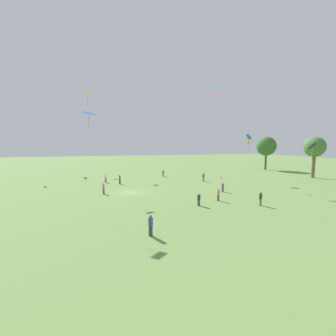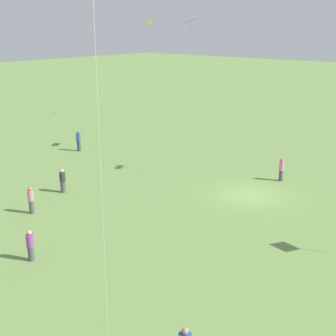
{
  "view_description": "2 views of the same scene",
  "coord_description": "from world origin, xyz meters",
  "px_view_note": "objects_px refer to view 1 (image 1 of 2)",
  "views": [
    {
      "loc": [
        37.63,
        -3.66,
        8.22
      ],
      "look_at": [
        2.12,
        6.08,
        4.23
      ],
      "focal_mm": 24.0,
      "sensor_mm": 36.0,
      "label": 1
    },
    {
      "loc": [
        -15.34,
        27.25,
        11.52
      ],
      "look_at": [
        1.16,
        7.59,
        3.57
      ],
      "focal_mm": 50.0,
      "sensor_mm": 36.0,
      "label": 2
    }
  ],
  "objects_px": {
    "person_2": "(203,177)",
    "person_0": "(163,173)",
    "kite_1": "(134,149)",
    "kite_4": "(249,144)",
    "kite_2": "(88,116)",
    "person_9": "(199,199)",
    "kite_3": "(218,98)",
    "dog_1": "(85,178)",
    "person_3": "(120,180)",
    "person_4": "(218,195)",
    "person_5": "(223,187)",
    "person_7": "(151,225)",
    "kite_0": "(249,138)",
    "kite_8": "(312,148)",
    "person_8": "(106,178)",
    "dog_0": "(220,177)",
    "person_1": "(104,189)",
    "picnic_bag_0": "(45,186)",
    "person_6": "(261,199)",
    "kite_7": "(96,139)",
    "kite_6": "(87,99)"
  },
  "relations": [
    {
      "from": "person_0",
      "to": "person_9",
      "type": "bearing_deg",
      "value": 116.06
    },
    {
      "from": "person_8",
      "to": "person_5",
      "type": "bearing_deg",
      "value": 100.66
    },
    {
      "from": "person_1",
      "to": "person_2",
      "type": "xyz_separation_m",
      "value": [
        -7.11,
        21.02,
        0.01
      ]
    },
    {
      "from": "person_5",
      "to": "person_6",
      "type": "xyz_separation_m",
      "value": [
        8.99,
        0.61,
        0.1
      ]
    },
    {
      "from": "person_7",
      "to": "kite_3",
      "type": "relative_size",
      "value": 0.1
    },
    {
      "from": "person_0",
      "to": "person_4",
      "type": "bearing_deg",
      "value": 124.18
    },
    {
      "from": "person_3",
      "to": "kite_4",
      "type": "relative_size",
      "value": 0.21
    },
    {
      "from": "kite_3",
      "to": "picnic_bag_0",
      "type": "relative_size",
      "value": 38.38
    },
    {
      "from": "kite_1",
      "to": "kite_4",
      "type": "bearing_deg",
      "value": -127.31
    },
    {
      "from": "person_8",
      "to": "person_9",
      "type": "relative_size",
      "value": 1.05
    },
    {
      "from": "person_5",
      "to": "kite_8",
      "type": "height_order",
      "value": "kite_8"
    },
    {
      "from": "person_9",
      "to": "dog_0",
      "type": "height_order",
      "value": "person_9"
    },
    {
      "from": "person_2",
      "to": "person_4",
      "type": "height_order",
      "value": "person_2"
    },
    {
      "from": "person_7",
      "to": "kite_7",
      "type": "height_order",
      "value": "kite_7"
    },
    {
      "from": "person_3",
      "to": "person_7",
      "type": "height_order",
      "value": "person_7"
    },
    {
      "from": "kite_0",
      "to": "kite_4",
      "type": "bearing_deg",
      "value": 11.46
    },
    {
      "from": "person_9",
      "to": "kite_3",
      "type": "distance_m",
      "value": 26.18
    },
    {
      "from": "person_3",
      "to": "kite_8",
      "type": "bearing_deg",
      "value": 20.98
    },
    {
      "from": "person_8",
      "to": "dog_0",
      "type": "height_order",
      "value": "person_8"
    },
    {
      "from": "kite_3",
      "to": "kite_6",
      "type": "distance_m",
      "value": 25.89
    },
    {
      "from": "person_2",
      "to": "kite_1",
      "type": "relative_size",
      "value": 0.25
    },
    {
      "from": "kite_1",
      "to": "person_2",
      "type": "bearing_deg",
      "value": -130.42
    },
    {
      "from": "kite_8",
      "to": "picnic_bag_0",
      "type": "xyz_separation_m",
      "value": [
        -26.41,
        -33.6,
        -7.5
      ]
    },
    {
      "from": "person_1",
      "to": "person_3",
      "type": "bearing_deg",
      "value": 163.54
    },
    {
      "from": "person_8",
      "to": "kite_1",
      "type": "relative_size",
      "value": 0.24
    },
    {
      "from": "person_4",
      "to": "kite_7",
      "type": "bearing_deg",
      "value": -119.6
    },
    {
      "from": "kite_0",
      "to": "person_9",
      "type": "bearing_deg",
      "value": 173.76
    },
    {
      "from": "person_0",
      "to": "person_7",
      "type": "xyz_separation_m",
      "value": [
        34.95,
        -9.93,
        0.12
      ]
    },
    {
      "from": "kite_4",
      "to": "dog_1",
      "type": "relative_size",
      "value": 10.91
    },
    {
      "from": "person_2",
      "to": "person_0",
      "type": "bearing_deg",
      "value": -52.77
    },
    {
      "from": "person_2",
      "to": "person_3",
      "type": "bearing_deg",
      "value": -4.01
    },
    {
      "from": "person_5",
      "to": "kite_2",
      "type": "distance_m",
      "value": 24.23
    },
    {
      "from": "dog_0",
      "to": "picnic_bag_0",
      "type": "relative_size",
      "value": 1.44
    },
    {
      "from": "person_6",
      "to": "kite_0",
      "type": "relative_size",
      "value": 0.18
    },
    {
      "from": "person_1",
      "to": "person_3",
      "type": "relative_size",
      "value": 0.96
    },
    {
      "from": "person_2",
      "to": "kite_4",
      "type": "bearing_deg",
      "value": 165.79
    },
    {
      "from": "person_3",
      "to": "dog_1",
      "type": "bearing_deg",
      "value": -152.45
    },
    {
      "from": "person_0",
      "to": "kite_6",
      "type": "distance_m",
      "value": 24.85
    },
    {
      "from": "person_4",
      "to": "person_5",
      "type": "bearing_deg",
      "value": 178.22
    },
    {
      "from": "kite_1",
      "to": "picnic_bag_0",
      "type": "xyz_separation_m",
      "value": [
        4.52,
        -17.33,
        -6.89
      ]
    },
    {
      "from": "person_9",
      "to": "kite_2",
      "type": "xyz_separation_m",
      "value": [
        -0.85,
        -13.58,
        10.61
      ]
    },
    {
      "from": "person_5",
      "to": "person_9",
      "type": "distance_m",
      "value": 10.06
    },
    {
      "from": "kite_8",
      "to": "dog_1",
      "type": "height_order",
      "value": "kite_8"
    },
    {
      "from": "person_8",
      "to": "kite_1",
      "type": "height_order",
      "value": "kite_1"
    },
    {
      "from": "person_2",
      "to": "dog_1",
      "type": "distance_m",
      "value": 26.81
    },
    {
      "from": "person_7",
      "to": "person_1",
      "type": "bearing_deg",
      "value": -8.59
    },
    {
      "from": "kite_2",
      "to": "person_9",
      "type": "bearing_deg",
      "value": 1.77
    },
    {
      "from": "person_9",
      "to": "kite_0",
      "type": "xyz_separation_m",
      "value": [
        -11.14,
        15.06,
        8.49
      ]
    },
    {
      "from": "person_6",
      "to": "picnic_bag_0",
      "type": "height_order",
      "value": "person_6"
    },
    {
      "from": "person_3",
      "to": "dog_1",
      "type": "xyz_separation_m",
      "value": [
        -7.69,
        -7.3,
        -0.54
      ]
    }
  ]
}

